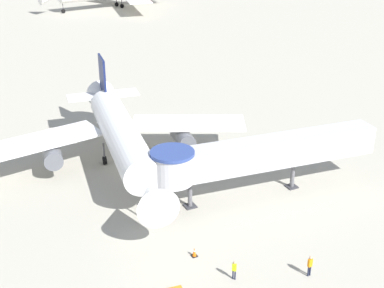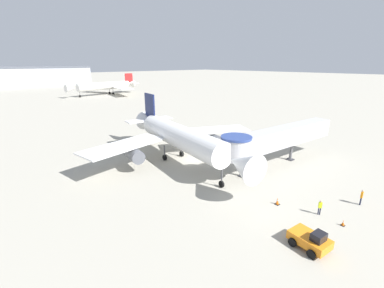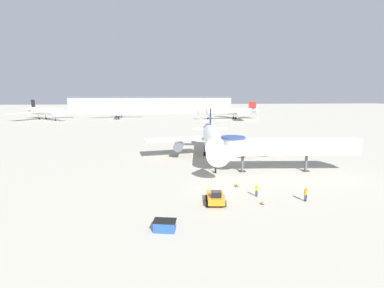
{
  "view_description": "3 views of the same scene",
  "coord_description": "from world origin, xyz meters",
  "px_view_note": "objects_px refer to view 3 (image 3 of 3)",
  "views": [
    {
      "loc": [
        -18.94,
        -49.47,
        26.75
      ],
      "look_at": [
        2.84,
        -5.97,
        4.69
      ],
      "focal_mm": 50.0,
      "sensor_mm": 36.0,
      "label": 1
    },
    {
      "loc": [
        -26.77,
        -29.49,
        15.34
      ],
      "look_at": [
        -5.65,
        -6.06,
        5.3
      ],
      "focal_mm": 24.0,
      "sensor_mm": 36.0,
      "label": 2
    },
    {
      "loc": [
        -13.41,
        -51.27,
        12.84
      ],
      "look_at": [
        -7.02,
        -1.83,
        3.61
      ],
      "focal_mm": 24.0,
      "sensor_mm": 36.0,
      "label": 3
    }
  ],
  "objects_px": {
    "background_jet_red_tail": "(231,111)",
    "background_jet_black_tail": "(44,111)",
    "traffic_cone_near_nose": "(237,184)",
    "ground_crew_wing_walker": "(257,189)",
    "main_airplane": "(212,139)",
    "service_container_blue": "(165,225)",
    "background_jet_gold_tail": "(118,111)",
    "traffic_cone_apron_front": "(262,202)",
    "ground_crew_marshaller": "(306,193)",
    "pushback_tug_orange": "(216,198)",
    "jet_bridge": "(281,146)"
  },
  "relations": [
    {
      "from": "background_jet_red_tail",
      "to": "background_jet_black_tail",
      "type": "distance_m",
      "value": 106.43
    },
    {
      "from": "traffic_cone_near_nose",
      "to": "ground_crew_wing_walker",
      "type": "distance_m",
      "value": 4.31
    },
    {
      "from": "main_airplane",
      "to": "background_jet_black_tail",
      "type": "relative_size",
      "value": 1.0
    },
    {
      "from": "main_airplane",
      "to": "service_container_blue",
      "type": "relative_size",
      "value": 12.41
    },
    {
      "from": "background_jet_gold_tail",
      "to": "traffic_cone_near_nose",
      "type": "bearing_deg",
      "value": -81.39
    },
    {
      "from": "traffic_cone_apron_front",
      "to": "background_jet_gold_tail",
      "type": "distance_m",
      "value": 137.94
    },
    {
      "from": "background_jet_gold_tail",
      "to": "background_jet_black_tail",
      "type": "height_order",
      "value": "background_jet_black_tail"
    },
    {
      "from": "traffic_cone_apron_front",
      "to": "background_jet_red_tail",
      "type": "height_order",
      "value": "background_jet_red_tail"
    },
    {
      "from": "service_container_blue",
      "to": "ground_crew_wing_walker",
      "type": "bearing_deg",
      "value": 30.73
    },
    {
      "from": "ground_crew_marshaller",
      "to": "ground_crew_wing_walker",
      "type": "height_order",
      "value": "ground_crew_marshaller"
    },
    {
      "from": "main_airplane",
      "to": "ground_crew_marshaller",
      "type": "xyz_separation_m",
      "value": [
        6.82,
        -24.0,
        -3.12
      ]
    },
    {
      "from": "pushback_tug_orange",
      "to": "ground_crew_wing_walker",
      "type": "relative_size",
      "value": 2.06
    },
    {
      "from": "traffic_cone_apron_front",
      "to": "ground_crew_marshaller",
      "type": "height_order",
      "value": "ground_crew_marshaller"
    },
    {
      "from": "ground_crew_wing_walker",
      "to": "jet_bridge",
      "type": "bearing_deg",
      "value": -78.19
    },
    {
      "from": "ground_crew_wing_walker",
      "to": "pushback_tug_orange",
      "type": "bearing_deg",
      "value": 65.28
    },
    {
      "from": "main_airplane",
      "to": "background_jet_black_tail",
      "type": "bearing_deg",
      "value": 135.01
    },
    {
      "from": "background_jet_red_tail",
      "to": "traffic_cone_apron_front",
      "type": "bearing_deg",
      "value": -21.04
    },
    {
      "from": "main_airplane",
      "to": "traffic_cone_apron_front",
      "type": "relative_size",
      "value": 47.51
    },
    {
      "from": "background_jet_gold_tail",
      "to": "service_container_blue",
      "type": "bearing_deg",
      "value": -86.83
    },
    {
      "from": "traffic_cone_apron_front",
      "to": "background_jet_red_tail",
      "type": "distance_m",
      "value": 122.13
    },
    {
      "from": "jet_bridge",
      "to": "service_container_blue",
      "type": "bearing_deg",
      "value": -132.56
    },
    {
      "from": "traffic_cone_near_nose",
      "to": "background_jet_gold_tail",
      "type": "relative_size",
      "value": 0.03
    },
    {
      "from": "jet_bridge",
      "to": "pushback_tug_orange",
      "type": "xyz_separation_m",
      "value": [
        -14.03,
        -12.17,
        -3.66
      ]
    },
    {
      "from": "main_airplane",
      "to": "pushback_tug_orange",
      "type": "height_order",
      "value": "main_airplane"
    },
    {
      "from": "ground_crew_marshaller",
      "to": "background_jet_gold_tail",
      "type": "relative_size",
      "value": 0.06
    },
    {
      "from": "background_jet_gold_tail",
      "to": "pushback_tug_orange",
      "type": "bearing_deg",
      "value": -83.81
    },
    {
      "from": "background_jet_red_tail",
      "to": "pushback_tug_orange",
      "type": "bearing_deg",
      "value": -23.66
    },
    {
      "from": "ground_crew_wing_walker",
      "to": "background_jet_red_tail",
      "type": "height_order",
      "value": "background_jet_red_tail"
    },
    {
      "from": "main_airplane",
      "to": "ground_crew_wing_walker",
      "type": "distance_m",
      "value": 22.0
    },
    {
      "from": "main_airplane",
      "to": "ground_crew_marshaller",
      "type": "height_order",
      "value": "main_airplane"
    },
    {
      "from": "background_jet_black_tail",
      "to": "background_jet_red_tail",
      "type": "bearing_deg",
      "value": -49.67
    },
    {
      "from": "jet_bridge",
      "to": "traffic_cone_near_nose",
      "type": "distance_m",
      "value": 12.34
    },
    {
      "from": "jet_bridge",
      "to": "ground_crew_marshaller",
      "type": "height_order",
      "value": "jet_bridge"
    },
    {
      "from": "ground_crew_marshaller",
      "to": "jet_bridge",
      "type": "bearing_deg",
      "value": 73.85
    },
    {
      "from": "traffic_cone_apron_front",
      "to": "background_jet_gold_tail",
      "type": "height_order",
      "value": "background_jet_gold_tail"
    },
    {
      "from": "jet_bridge",
      "to": "background_jet_black_tail",
      "type": "height_order",
      "value": "background_jet_black_tail"
    },
    {
      "from": "traffic_cone_near_nose",
      "to": "traffic_cone_apron_front",
      "type": "bearing_deg",
      "value": -79.32
    },
    {
      "from": "pushback_tug_orange",
      "to": "traffic_cone_apron_front",
      "type": "distance_m",
      "value": 5.67
    },
    {
      "from": "background_jet_red_tail",
      "to": "ground_crew_wing_walker",
      "type": "bearing_deg",
      "value": -21.22
    },
    {
      "from": "jet_bridge",
      "to": "background_jet_red_tail",
      "type": "distance_m",
      "value": 107.55
    },
    {
      "from": "ground_crew_wing_walker",
      "to": "traffic_cone_near_nose",
      "type": "bearing_deg",
      "value": -20.87
    },
    {
      "from": "service_container_blue",
      "to": "ground_crew_wing_walker",
      "type": "xyz_separation_m",
      "value": [
        12.06,
        7.17,
        0.42
      ]
    },
    {
      "from": "jet_bridge",
      "to": "traffic_cone_near_nose",
      "type": "relative_size",
      "value": 28.64
    },
    {
      "from": "service_container_blue",
      "to": "background_jet_red_tail",
      "type": "bearing_deg",
      "value": 71.4
    },
    {
      "from": "ground_crew_marshaller",
      "to": "background_jet_black_tail",
      "type": "bearing_deg",
      "value": 118.91
    },
    {
      "from": "jet_bridge",
      "to": "traffic_cone_apron_front",
      "type": "relative_size",
      "value": 37.3
    },
    {
      "from": "service_container_blue",
      "to": "ground_crew_marshaller",
      "type": "height_order",
      "value": "ground_crew_marshaller"
    },
    {
      "from": "service_container_blue",
      "to": "traffic_cone_apron_front",
      "type": "xyz_separation_m",
      "value": [
        11.86,
        4.76,
        -0.25
      ]
    },
    {
      "from": "traffic_cone_apron_front",
      "to": "background_jet_red_tail",
      "type": "xyz_separation_m",
      "value": [
        29.6,
        118.42,
        4.07
      ]
    },
    {
      "from": "background_jet_gold_tail",
      "to": "background_jet_red_tail",
      "type": "relative_size",
      "value": 0.85
    }
  ]
}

